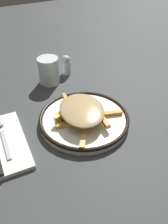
# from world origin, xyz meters

# --- Properties ---
(ground_plane) EXTENTS (2.60, 2.60, 0.00)m
(ground_plane) POSITION_xyz_m (0.00, 0.00, 0.00)
(ground_plane) COLOR #353939
(plate) EXTENTS (0.25, 0.25, 0.02)m
(plate) POSITION_xyz_m (0.00, 0.00, 0.01)
(plate) COLOR white
(plate) RESTS_ON ground_plane
(fries_heap) EXTENTS (0.19, 0.21, 0.04)m
(fries_heap) POSITION_xyz_m (-0.01, 0.00, 0.04)
(fries_heap) COLOR #E1C351
(fries_heap) RESTS_ON plate
(spoon) EXTENTS (0.02, 0.15, 0.01)m
(spoon) POSITION_xyz_m (-0.21, 0.05, 0.02)
(spoon) COLOR silver
(spoon) RESTS_ON napkin
(water_glass) EXTENTS (0.07, 0.07, 0.09)m
(water_glass) POSITION_xyz_m (-0.01, 0.24, 0.05)
(water_glass) COLOR silver
(water_glass) RESTS_ON ground_plane
(salt_shaker) EXTENTS (0.03, 0.03, 0.07)m
(salt_shaker) POSITION_xyz_m (0.07, 0.27, 0.04)
(salt_shaker) COLOR silver
(salt_shaker) RESTS_ON ground_plane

